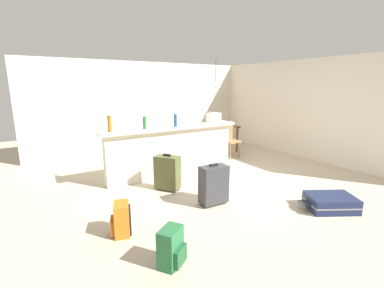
# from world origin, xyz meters

# --- Properties ---
(ground_plane) EXTENTS (13.00, 13.00, 0.05)m
(ground_plane) POSITION_xyz_m (0.00, 0.00, -0.03)
(ground_plane) COLOR beige
(wall_back) EXTENTS (6.60, 0.10, 2.50)m
(wall_back) POSITION_xyz_m (0.00, 3.05, 1.25)
(wall_back) COLOR silver
(wall_back) RESTS_ON ground_plane
(wall_right) EXTENTS (0.10, 6.00, 2.50)m
(wall_right) POSITION_xyz_m (3.05, 0.30, 1.25)
(wall_right) COLOR silver
(wall_right) RESTS_ON ground_plane
(partition_half_wall) EXTENTS (2.80, 0.20, 0.99)m
(partition_half_wall) POSITION_xyz_m (-0.53, 0.57, 0.49)
(partition_half_wall) COLOR silver
(partition_half_wall) RESTS_ON ground_plane
(bar_countertop) EXTENTS (2.96, 0.40, 0.05)m
(bar_countertop) POSITION_xyz_m (-0.53, 0.57, 1.01)
(bar_countertop) COLOR white
(bar_countertop) RESTS_ON partition_half_wall
(bottle_amber) EXTENTS (0.07, 0.07, 0.30)m
(bottle_amber) POSITION_xyz_m (-1.79, 0.57, 1.18)
(bottle_amber) COLOR #9E661E
(bottle_amber) RESTS_ON bar_countertop
(bottle_green) EXTENTS (0.07, 0.07, 0.24)m
(bottle_green) POSITION_xyz_m (-1.13, 0.56, 1.16)
(bottle_green) COLOR #2D6B38
(bottle_green) RESTS_ON bar_countertop
(bottle_blue) EXTENTS (0.07, 0.07, 0.26)m
(bottle_blue) POSITION_xyz_m (-0.51, 0.47, 1.17)
(bottle_blue) COLOR #284C89
(bottle_blue) RESTS_ON bar_countertop
(bottle_clear) EXTENTS (0.06, 0.06, 0.29)m
(bottle_clear) POSITION_xyz_m (0.15, 0.66, 1.18)
(bottle_clear) COLOR silver
(bottle_clear) RESTS_ON bar_countertop
(bottle_white) EXTENTS (0.06, 0.06, 0.21)m
(bottle_white) POSITION_xyz_m (0.71, 0.59, 1.14)
(bottle_white) COLOR silver
(bottle_white) RESTS_ON bar_countertop
(grocery_bag) EXTENTS (0.26, 0.18, 0.22)m
(grocery_bag) POSITION_xyz_m (0.48, 0.54, 1.15)
(grocery_bag) COLOR silver
(grocery_bag) RESTS_ON bar_countertop
(dining_table) EXTENTS (1.10, 0.80, 0.74)m
(dining_table) POSITION_xyz_m (1.42, 1.68, 0.65)
(dining_table) COLOR #4C331E
(dining_table) RESTS_ON ground_plane
(dining_chair_near_partition) EXTENTS (0.41, 0.41, 0.93)m
(dining_chair_near_partition) POSITION_xyz_m (1.41, 1.09, 0.52)
(dining_chair_near_partition) COLOR #9E754C
(dining_chair_near_partition) RESTS_ON ground_plane
(pendant_lamp) EXTENTS (0.34, 0.34, 0.73)m
(pendant_lamp) POSITION_xyz_m (1.36, 1.66, 1.89)
(pendant_lamp) COLOR black
(suitcase_flat_navy) EXTENTS (0.88, 0.77, 0.22)m
(suitcase_flat_navy) POSITION_xyz_m (0.77, -2.13, 0.11)
(suitcase_flat_navy) COLOR #1E284C
(suitcase_flat_navy) RESTS_ON ground_plane
(suitcase_upright_charcoal) EXTENTS (0.45, 0.25, 0.67)m
(suitcase_upright_charcoal) POSITION_xyz_m (-0.64, -1.03, 0.33)
(suitcase_upright_charcoal) COLOR #38383D
(suitcase_upright_charcoal) RESTS_ON ground_plane
(backpack_green) EXTENTS (0.34, 0.33, 0.42)m
(backpack_green) POSITION_xyz_m (-1.90, -2.01, 0.20)
(backpack_green) COLOR #286B3D
(backpack_green) RESTS_ON ground_plane
(backpack_orange) EXTENTS (0.30, 0.32, 0.42)m
(backpack_orange) POSITION_xyz_m (-2.16, -1.15, 0.20)
(backpack_orange) COLOR orange
(backpack_orange) RESTS_ON ground_plane
(suitcase_upright_olive) EXTENTS (0.45, 0.50, 0.67)m
(suitcase_upright_olive) POSITION_xyz_m (-1.00, -0.12, 0.33)
(suitcase_upright_olive) COLOR #51562D
(suitcase_upright_olive) RESTS_ON ground_plane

